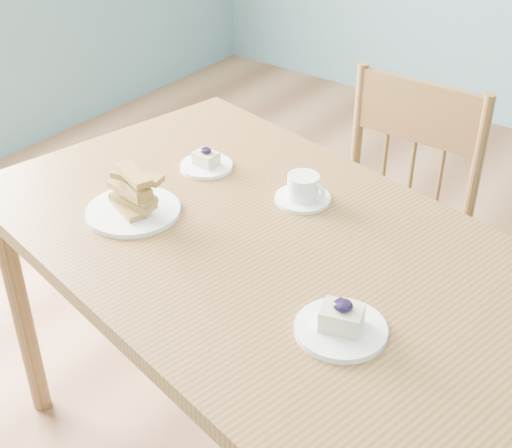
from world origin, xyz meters
name	(u,v)px	position (x,y,z in m)	size (l,w,h in m)	color
room	(458,1)	(0.00, 0.00, 1.35)	(5.01, 5.01, 2.71)	#986846
dining_table	(277,274)	(-0.28, -0.13, 0.71)	(1.62, 1.13, 0.79)	brown
dining_chair	(384,236)	(-0.30, 0.47, 0.48)	(0.43, 0.41, 0.94)	brown
cheesecake_plate_near	(341,324)	(-0.02, -0.29, 0.81)	(0.18, 0.18, 0.07)	white
cheesecake_plate_far	(206,163)	(-0.64, 0.05, 0.81)	(0.14, 0.14, 0.06)	white
coffee_cup	(303,190)	(-0.34, 0.06, 0.82)	(0.14, 0.14, 0.07)	white
biscotti_plate	(132,199)	(-0.63, -0.23, 0.83)	(0.22, 0.22, 0.12)	white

